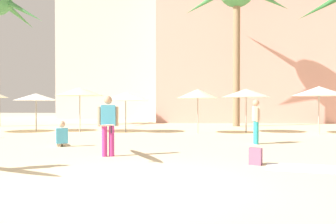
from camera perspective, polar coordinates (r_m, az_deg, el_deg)
ground at (r=6.79m, az=-6.82°, el=-11.32°), size 120.00×120.00×0.00m
hotel_pink at (r=35.19m, az=17.35°, el=10.40°), size 21.96×9.60×14.39m
cafe_umbrella_0 at (r=18.53m, az=4.81°, el=2.96°), size 2.19×2.19×2.31m
cafe_umbrella_1 at (r=19.57m, az=23.14°, el=3.12°), size 2.68×2.68×2.43m
cafe_umbrella_2 at (r=19.86m, az=-14.03°, el=3.22°), size 2.65×2.65×2.45m
cafe_umbrella_3 at (r=21.22m, az=-20.49°, el=2.29°), size 2.46×2.46×2.13m
cafe_umbrella_4 at (r=19.46m, az=12.49°, el=3.00°), size 2.62×2.62×2.35m
cafe_umbrella_6 at (r=19.28m, az=-6.83°, el=2.49°), size 2.48×2.48×2.16m
beach_towel at (r=8.86m, az=20.96°, el=-8.41°), size 1.83×1.38×0.01m
backpack at (r=8.98m, az=13.93°, el=-6.99°), size 0.35×0.32×0.42m
person_mid_center at (r=13.22m, az=-16.79°, el=-3.93°), size 0.77×1.03×0.92m
person_near_right at (r=10.13m, az=-9.79°, el=-1.91°), size 1.36×2.77×1.73m
person_near_left at (r=13.74m, az=13.99°, el=-1.20°), size 0.25×0.60×1.68m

